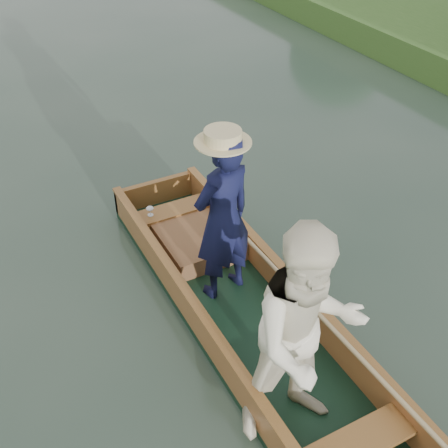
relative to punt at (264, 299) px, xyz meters
name	(u,v)px	position (x,y,z in m)	size (l,w,h in m)	color
ground	(252,331)	(0.09, 0.31, -0.77)	(120.00, 120.00, 0.00)	#283D30
punt	(264,299)	(0.00, 0.00, 0.00)	(1.29, 5.09, 2.07)	black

